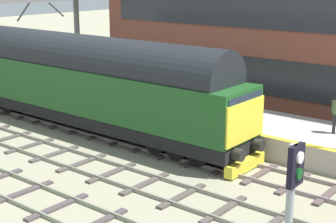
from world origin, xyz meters
TOP-DOWN VIEW (x-y plane):
  - ground_plane at (0.00, 0.00)m, footprint 140.00×140.00m
  - track_main at (0.00, -0.00)m, footprint 2.50×60.00m
  - track_adjacent_west at (-3.47, -0.00)m, footprint 2.50×60.00m
  - track_adjacent_far_west at (-6.76, -0.00)m, footprint 2.50×60.00m
  - station_platform at (3.60, 0.00)m, footprint 4.00×44.00m
  - diesel_locomotive at (0.00, 7.17)m, footprint 2.74×18.89m

SIDE VIEW (x-z plane):
  - ground_plane at x=0.00m, z-range 0.00..0.00m
  - track_main at x=0.00m, z-range -0.02..0.13m
  - track_adjacent_west at x=-3.47m, z-range -0.02..0.13m
  - track_adjacent_far_west at x=-6.76m, z-range -0.02..0.13m
  - station_platform at x=3.60m, z-range 0.00..1.01m
  - diesel_locomotive at x=0.00m, z-range 0.14..4.83m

